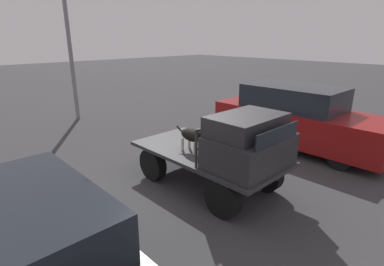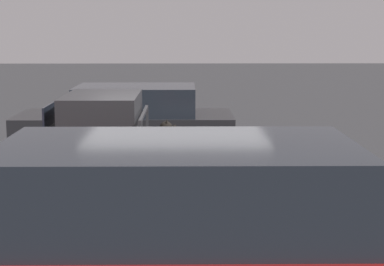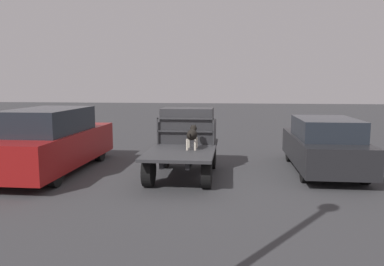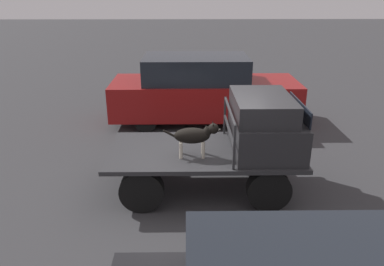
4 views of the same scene
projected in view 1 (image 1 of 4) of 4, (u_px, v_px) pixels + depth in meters
The scene contains 8 objects.
ground_plane at pixel (207, 184), 7.15m from camera, with size 80.00×80.00×0.00m, color #38383A.
flatbed_truck at pixel (207, 161), 6.97m from camera, with size 3.61×1.82×0.84m.
truck_cab at pixel (249, 142), 5.97m from camera, with size 1.22×1.70×1.05m.
truck_headboard at pixel (224, 134), 6.41m from camera, with size 0.04×1.70×0.80m.
dog at pixel (194, 136), 6.70m from camera, with size 1.04×0.29×0.66m.
parked_sedan at pixel (30, 266), 3.47m from camera, with size 4.43×1.83×1.63m.
parked_pickup_far at pixel (297, 118), 9.38m from camera, with size 5.30×1.93×1.92m.
light_pole_near at pixel (66, 17), 11.66m from camera, with size 0.41×0.41×6.55m.
Camera 1 is at (4.39, -4.72, 3.34)m, focal length 28.00 mm.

